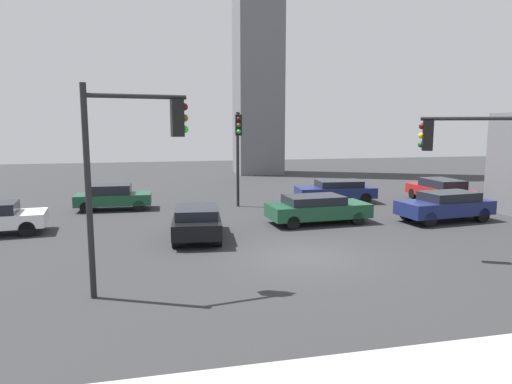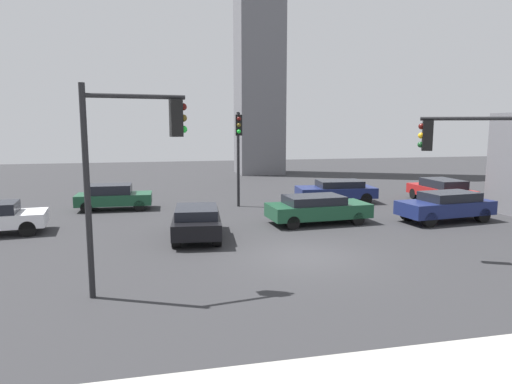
# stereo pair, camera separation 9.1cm
# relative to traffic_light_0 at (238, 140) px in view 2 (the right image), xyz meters

# --- Properties ---
(ground_plane) EXTENTS (88.46, 88.46, 0.00)m
(ground_plane) POSITION_rel_traffic_light_0_xyz_m (0.69, -8.84, -3.79)
(ground_plane) COLOR #2D2D30
(traffic_light_0) EXTENTS (0.79, 3.46, 5.26)m
(traffic_light_0) POSITION_rel_traffic_light_0_xyz_m (0.00, 0.00, 0.00)
(traffic_light_0) COLOR black
(traffic_light_0) RESTS_ON ground_plane
(traffic_light_1) EXTENTS (2.70, 0.62, 5.58)m
(traffic_light_1) POSITION_rel_traffic_light_0_xyz_m (-4.92, -11.07, 0.09)
(traffic_light_1) COLOR black
(traffic_light_1) RESTS_ON ground_plane
(traffic_light_2) EXTENTS (3.53, 1.93, 5.02)m
(traffic_light_2) POSITION_rel_traffic_light_0_xyz_m (6.06, -10.75, -0.20)
(traffic_light_2) COLOR black
(traffic_light_2) RESTS_ON ground_plane
(car_1) EXTENTS (4.67, 2.32, 1.41)m
(car_1) POSITION_rel_traffic_light_0_xyz_m (9.13, -4.67, -3.03)
(car_1) COLOR navy
(car_1) RESTS_ON ground_plane
(car_2) EXTENTS (2.24, 4.25, 1.32)m
(car_2) POSITION_rel_traffic_light_0_xyz_m (-2.73, -5.38, -3.08)
(car_2) COLOR black
(car_2) RESTS_ON ground_plane
(car_3) EXTENTS (3.98, 1.83, 1.38)m
(car_3) POSITION_rel_traffic_light_0_xyz_m (-6.54, 2.00, -3.08)
(car_3) COLOR #19472D
(car_3) RESTS_ON ground_plane
(car_4) EXTENTS (4.64, 2.32, 1.33)m
(car_4) POSITION_rel_traffic_light_0_xyz_m (6.11, 1.41, -3.06)
(car_4) COLOR navy
(car_4) RESTS_ON ground_plane
(car_5) EXTENTS (4.79, 2.25, 1.31)m
(car_5) POSITION_rel_traffic_light_0_xyz_m (3.01, -3.75, -3.08)
(car_5) COLOR #19472D
(car_5) RESTS_ON ground_plane
(car_6) EXTENTS (1.87, 4.51, 1.40)m
(car_6) POSITION_rel_traffic_light_0_xyz_m (12.23, 0.22, -3.05)
(car_6) COLOR maroon
(car_6) RESTS_ON ground_plane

